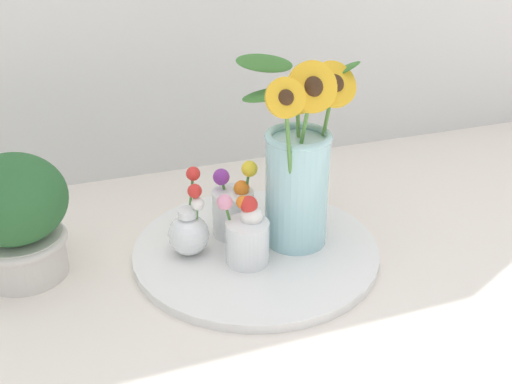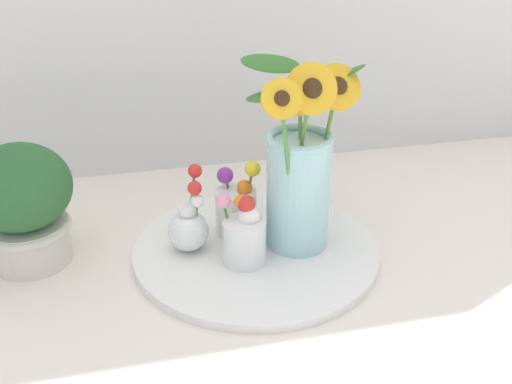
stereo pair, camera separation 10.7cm
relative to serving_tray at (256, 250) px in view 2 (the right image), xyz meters
The scene contains 7 objects.
ground_plane 0.11m from the serving_tray, 95.02° to the right, with size 6.00×6.00×0.00m, color silver.
serving_tray is the anchor object (origin of this frame).
mason_jar_sunflowers 0.17m from the serving_tray, ahead, with size 0.22×0.23×0.36m.
vase_small_center 0.08m from the serving_tray, 127.89° to the right, with size 0.09×0.08×0.13m.
vase_bulb_right 0.14m from the serving_tray, 169.85° to the left, with size 0.08×0.08×0.16m.
vase_small_back 0.09m from the serving_tray, 111.43° to the left, with size 0.09×0.08×0.16m.
potted_plant 0.44m from the serving_tray, 169.66° to the left, with size 0.18×0.18×0.23m.
Camera 2 is at (-0.21, -0.84, 0.63)m, focal length 42.00 mm.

